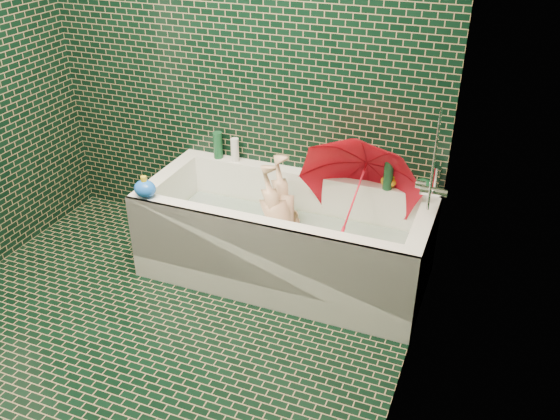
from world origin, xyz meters
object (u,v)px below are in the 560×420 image
at_px(bathtub, 284,245).
at_px(umbrella, 354,198).
at_px(bath_toy, 145,188).
at_px(child, 283,229).
at_px(rubber_duck, 390,180).

relative_size(bathtub, umbrella, 2.43).
bearing_deg(bath_toy, bathtub, 5.11).
height_order(child, bath_toy, bath_toy).
bearing_deg(child, umbrella, 108.14).
bearing_deg(rubber_duck, bathtub, -165.24).
bearing_deg(rubber_duck, bath_toy, -170.27).
bearing_deg(rubber_duck, umbrella, -137.96).
height_order(bathtub, child, bathtub).
relative_size(child, bath_toy, 5.55).
xyz_separation_m(bathtub, umbrella, (0.39, 0.09, 0.36)).
distance_m(bathtub, umbrella, 0.54).
xyz_separation_m(child, umbrella, (0.41, 0.07, 0.26)).
relative_size(umbrella, bath_toy, 4.42).
xyz_separation_m(umbrella, bath_toy, (-1.13, -0.40, 0.04)).
distance_m(child, umbrella, 0.49).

